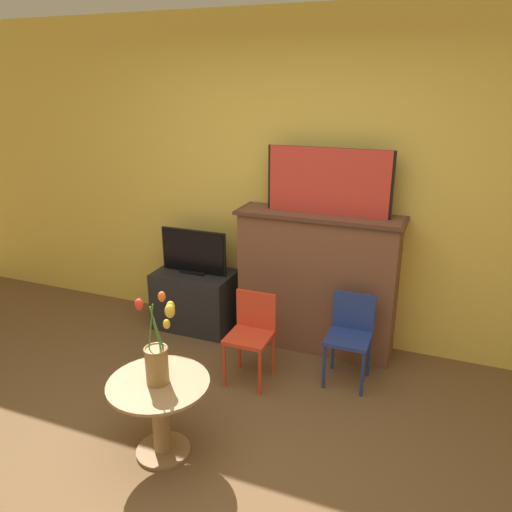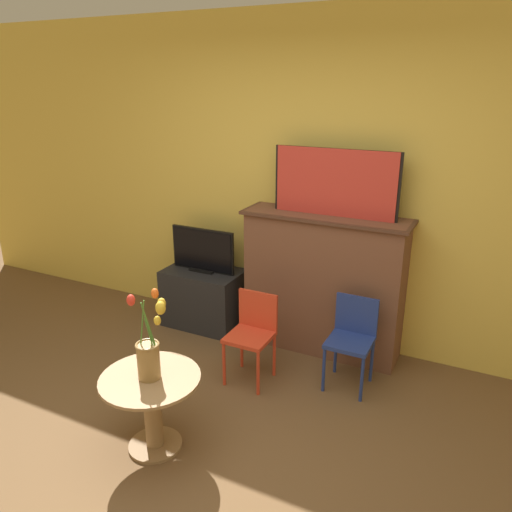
# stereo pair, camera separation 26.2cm
# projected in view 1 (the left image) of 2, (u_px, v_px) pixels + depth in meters

# --- Properties ---
(ground_plane) EXTENTS (14.00, 14.00, 0.00)m
(ground_plane) POSITION_uv_depth(u_px,v_px,m) (185.00, 503.00, 2.70)
(ground_plane) COLOR brown
(wall_back) EXTENTS (8.00, 0.06, 2.70)m
(wall_back) POSITION_uv_depth(u_px,v_px,m) (305.00, 184.00, 4.12)
(wall_back) COLOR #EAC651
(wall_back) RESTS_ON ground
(fireplace_mantel) EXTENTS (1.34, 0.39, 1.17)m
(fireplace_mantel) POSITION_uv_depth(u_px,v_px,m) (317.00, 280.00, 4.12)
(fireplace_mantel) COLOR brown
(fireplace_mantel) RESTS_ON ground
(painting) EXTENTS (0.98, 0.03, 0.51)m
(painting) POSITION_uv_depth(u_px,v_px,m) (328.00, 182.00, 3.83)
(painting) COLOR black
(painting) RESTS_ON fireplace_mantel
(tv_stand) EXTENTS (0.70, 0.45, 0.53)m
(tv_stand) POSITION_uv_depth(u_px,v_px,m) (195.00, 299.00, 4.56)
(tv_stand) COLOR #232326
(tv_stand) RESTS_ON ground
(tv_monitor) EXTENTS (0.62, 0.12, 0.39)m
(tv_monitor) POSITION_uv_depth(u_px,v_px,m) (194.00, 252.00, 4.41)
(tv_monitor) COLOR black
(tv_monitor) RESTS_ON tv_stand
(chair_red) EXTENTS (0.32, 0.32, 0.67)m
(chair_red) POSITION_uv_depth(u_px,v_px,m) (252.00, 330.00, 3.72)
(chair_red) COLOR red
(chair_red) RESTS_ON ground
(chair_blue) EXTENTS (0.32, 0.32, 0.67)m
(chair_blue) POSITION_uv_depth(u_px,v_px,m) (350.00, 331.00, 3.70)
(chair_blue) COLOR navy
(chair_blue) RESTS_ON ground
(side_table) EXTENTS (0.60, 0.60, 0.50)m
(side_table) POSITION_uv_depth(u_px,v_px,m) (160.00, 407.00, 2.96)
(side_table) COLOR #99754C
(side_table) RESTS_ON ground
(vase_tulips) EXTENTS (0.21, 0.22, 0.53)m
(vase_tulips) POSITION_uv_depth(u_px,v_px,m) (158.00, 355.00, 2.85)
(vase_tulips) COLOR olive
(vase_tulips) RESTS_ON side_table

